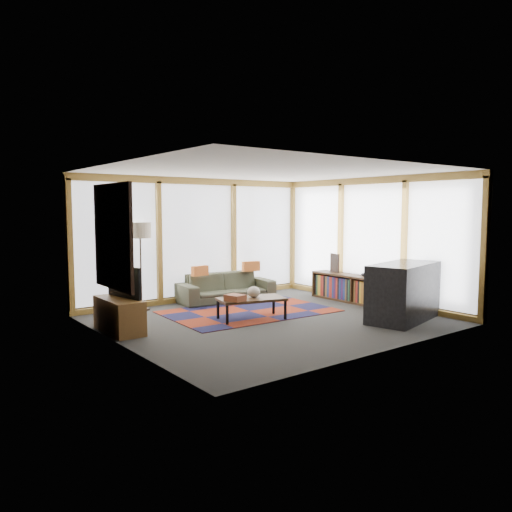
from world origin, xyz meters
TOP-DOWN VIEW (x-y plane):
  - ground at (0.00, 0.00)m, footprint 5.50×5.50m
  - room_envelope at (0.49, 0.56)m, footprint 5.52×5.02m
  - rug at (0.11, 0.76)m, footprint 3.19×2.15m
  - sofa at (0.37, 1.93)m, footprint 2.12×1.03m
  - pillow_left at (-0.26, 1.94)m, footprint 0.38×0.15m
  - pillow_right at (1.02, 1.92)m, footprint 0.41×0.20m
  - floor_lamp at (-1.45, 2.15)m, footprint 0.43×0.43m
  - coffee_table at (-0.26, 0.19)m, footprint 1.27×0.86m
  - book_stack at (-0.65, 0.14)m, footprint 0.31×0.36m
  - vase at (-0.21, 0.20)m, footprint 0.26×0.26m
  - bookshelf at (2.43, 0.11)m, footprint 0.41×2.28m
  - bowl_a at (2.40, -0.42)m, footprint 0.21×0.21m
  - bowl_b at (2.47, -0.04)m, footprint 0.17×0.17m
  - shelf_picture at (2.49, 0.82)m, footprint 0.11×0.31m
  - tv_console at (-2.47, 0.74)m, footprint 0.45×1.08m
  - television at (-2.45, 0.77)m, footprint 0.27×0.89m
  - bar_counter at (1.84, -1.46)m, footprint 1.72×1.10m

SIDE VIEW (x-z plane):
  - ground at x=0.00m, z-range 0.00..0.00m
  - rug at x=0.11m, z-range 0.00..0.01m
  - coffee_table at x=-0.26m, z-range 0.00..0.39m
  - tv_console at x=-2.47m, z-range 0.00..0.54m
  - bookshelf at x=2.43m, z-range 0.00..0.57m
  - sofa at x=0.37m, z-range 0.00..0.59m
  - book_stack at x=-0.65m, z-range 0.39..0.49m
  - vase at x=-0.21m, z-range 0.39..0.59m
  - bar_counter at x=1.84m, z-range 0.00..1.01m
  - bowl_b at x=2.47m, z-range 0.57..0.65m
  - bowl_a at x=2.40m, z-range 0.57..0.67m
  - pillow_left at x=-0.26m, z-range 0.59..0.80m
  - pillow_right at x=1.02m, z-range 0.59..0.81m
  - shelf_picture at x=2.49m, z-range 0.57..0.98m
  - television at x=-2.45m, z-range 0.54..1.05m
  - floor_lamp at x=-1.45m, z-range 0.00..1.70m
  - room_envelope at x=0.49m, z-range 0.23..2.85m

